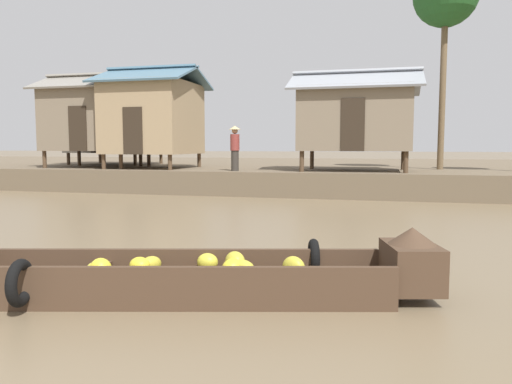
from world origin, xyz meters
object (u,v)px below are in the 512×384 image
at_px(banana_boat, 182,274).
at_px(stilt_house_mid_left, 97,118).
at_px(stilt_house_right, 355,118).
at_px(stilt_house_mid_right, 153,117).
at_px(stilt_house_left, 116,126).
at_px(vendor_person, 235,146).

distance_m(banana_boat, stilt_house_mid_left, 16.89).
xyz_separation_m(banana_boat, stilt_house_right, (1.23, 13.42, 2.55)).
height_order(banana_boat, stilt_house_mid_right, stilt_house_mid_right).
relative_size(banana_boat, stilt_house_left, 1.30).
distance_m(banana_boat, stilt_house_mid_right, 15.51).
xyz_separation_m(stilt_house_left, stilt_house_mid_right, (3.74, -3.40, 0.20)).
xyz_separation_m(stilt_house_right, vendor_person, (-4.28, -1.26, -1.03)).
bearing_deg(stilt_house_right, stilt_house_mid_right, 178.95).
height_order(stilt_house_mid_right, stilt_house_right, stilt_house_mid_right).
relative_size(stilt_house_left, vendor_person, 2.81).
distance_m(stilt_house_left, stilt_house_mid_right, 5.06).
height_order(stilt_house_right, vendor_person, stilt_house_right).
relative_size(banana_boat, stilt_house_right, 1.30).
xyz_separation_m(stilt_house_left, vendor_person, (7.70, -4.82, -1.00)).
relative_size(stilt_house_right, vendor_person, 2.81).
distance_m(stilt_house_left, stilt_house_right, 12.49).
bearing_deg(vendor_person, stilt_house_left, 147.97).
bearing_deg(stilt_house_right, banana_boat, -95.23).
xyz_separation_m(banana_boat, stilt_house_left, (-10.75, 16.97, 2.52)).
bearing_deg(banana_boat, stilt_house_mid_left, 125.33).
bearing_deg(stilt_house_left, stilt_house_right, -16.53).
bearing_deg(stilt_house_mid_right, stilt_house_mid_left, 179.23).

